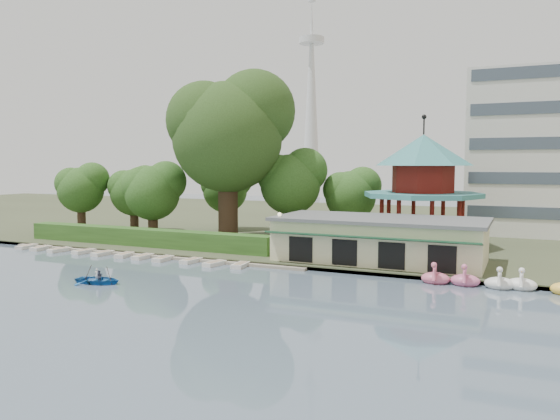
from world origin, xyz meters
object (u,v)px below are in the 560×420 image
Objects in this scene: boathouse at (379,239)px; rowboat_with_passengers at (98,277)px; big_tree at (230,129)px; pavilion at (423,179)px; dock at (147,255)px.

boathouse is 3.41× the size of rowboat_with_passengers.
big_tree reaches higher than rowboat_with_passengers.
pavilion is at bearing 10.34° from big_tree.
pavilion reaches higher than dock.
big_tree reaches higher than boathouse.
pavilion is at bearing 53.14° from rowboat_with_passengers.
rowboat_with_passengers is (4.31, -11.46, 0.40)m from dock.
boathouse is 1.38× the size of pavilion.
big_tree is at bearing 161.70° from boathouse.
boathouse reaches higher than dock.
big_tree reaches higher than dock.
boathouse is 0.96× the size of big_tree.
boathouse is at bearing -18.30° from big_tree.
dock is 12.25m from rowboat_with_passengers.
big_tree is (-18.83, 6.23, 10.64)m from boathouse.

